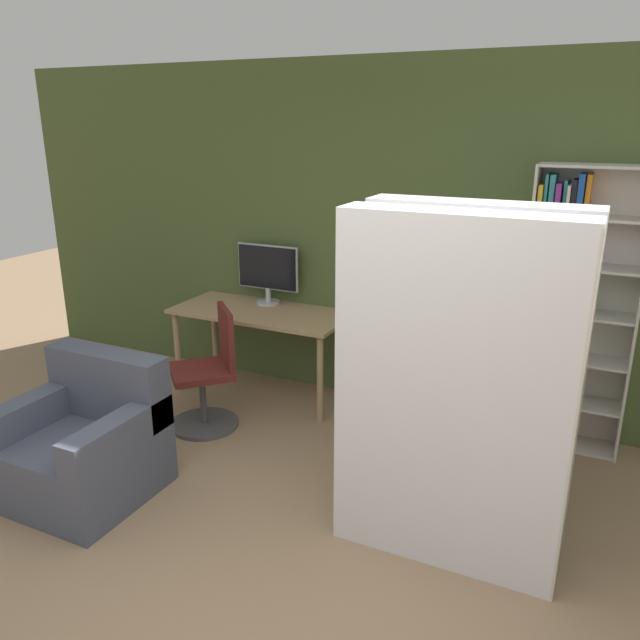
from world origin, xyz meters
TOP-DOWN VIEW (x-y plane):
  - wall_back at (0.00, 2.75)m, footprint 8.00×0.06m
  - desk at (-1.37, 2.39)m, footprint 1.47×0.67m
  - monitor at (-1.42, 2.60)m, footprint 0.57×0.20m
  - office_chair at (-1.43, 1.70)m, footprint 0.62×0.62m
  - bookshelf at (0.95, 2.60)m, footprint 0.73×0.30m
  - mattress_near at (0.57, 0.99)m, footprint 1.17×0.25m
  - mattress_far at (0.57, 1.37)m, footprint 1.17×0.25m
  - armchair at (-1.62, 0.64)m, footprint 0.85×0.80m

SIDE VIEW (x-z plane):
  - armchair at x=-1.62m, z-range -0.11..0.74m
  - office_chair at x=-1.43m, z-range -0.09..0.84m
  - desk at x=-1.37m, z-range 0.28..1.02m
  - mattress_far at x=0.57m, z-range 0.00..1.85m
  - mattress_near at x=0.57m, z-range 0.00..1.85m
  - bookshelf at x=0.95m, z-range 0.01..1.98m
  - monitor at x=-1.42m, z-range 0.77..1.28m
  - wall_back at x=0.00m, z-range 0.00..2.70m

